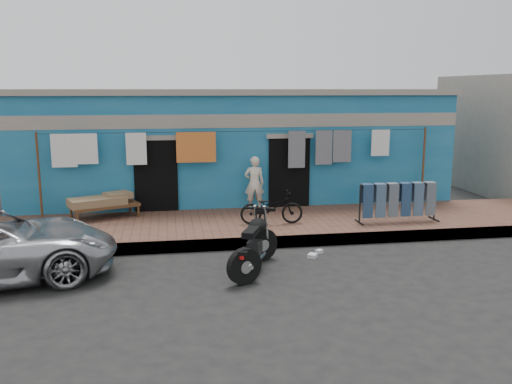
# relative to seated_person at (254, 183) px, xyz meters

# --- Properties ---
(ground) EXTENTS (80.00, 80.00, 0.00)m
(ground) POSITION_rel_seated_person_xyz_m (-0.31, -4.20, -0.96)
(ground) COLOR black
(ground) RESTS_ON ground
(sidewalk) EXTENTS (28.00, 3.00, 0.25)m
(sidewalk) POSITION_rel_seated_person_xyz_m (-0.31, -1.20, -0.83)
(sidewalk) COLOR brown
(sidewalk) RESTS_ON ground
(curb) EXTENTS (28.00, 0.10, 0.25)m
(curb) POSITION_rel_seated_person_xyz_m (-0.31, -2.65, -0.83)
(curb) COLOR gray
(curb) RESTS_ON ground
(building) EXTENTS (12.20, 5.20, 3.36)m
(building) POSITION_rel_seated_person_xyz_m (-0.31, 2.79, 0.73)
(building) COLOR #156491
(building) RESTS_ON ground
(clothesline) EXTENTS (10.06, 0.06, 2.10)m
(clothesline) POSITION_rel_seated_person_xyz_m (-0.67, 0.05, 0.84)
(clothesline) COLOR brown
(clothesline) RESTS_ON sidewalk
(seated_person) EXTENTS (0.53, 0.37, 1.41)m
(seated_person) POSITION_rel_seated_person_xyz_m (0.00, 0.00, 0.00)
(seated_person) COLOR beige
(seated_person) RESTS_ON sidewalk
(bicycle) EXTENTS (1.48, 0.59, 0.94)m
(bicycle) POSITION_rel_seated_person_xyz_m (0.16, -1.54, -0.24)
(bicycle) COLOR black
(bicycle) RESTS_ON sidewalk
(motorcycle) EXTENTS (1.87, 2.18, 1.13)m
(motorcycle) POSITION_rel_seated_person_xyz_m (-0.66, -4.10, -0.39)
(motorcycle) COLOR black
(motorcycle) RESTS_ON ground
(charpoy) EXTENTS (2.25, 2.00, 0.57)m
(charpoy) POSITION_rel_seated_person_xyz_m (-3.76, -0.27, -0.42)
(charpoy) COLOR brown
(charpoy) RESTS_ON sidewalk
(jeans_rack) EXTENTS (2.02, 0.46, 0.96)m
(jeans_rack) POSITION_rel_seated_person_xyz_m (3.18, -1.78, -0.23)
(jeans_rack) COLOR black
(jeans_rack) RESTS_ON sidewalk
(litter_a) EXTENTS (0.24, 0.22, 0.09)m
(litter_a) POSITION_rel_seated_person_xyz_m (-0.48, -3.00, -0.91)
(litter_a) COLOR silver
(litter_a) RESTS_ON ground
(litter_b) EXTENTS (0.18, 0.17, 0.07)m
(litter_b) POSITION_rel_seated_person_xyz_m (0.86, -3.18, -0.92)
(litter_b) COLOR silver
(litter_b) RESTS_ON ground
(litter_c) EXTENTS (0.25, 0.26, 0.08)m
(litter_c) POSITION_rel_seated_person_xyz_m (0.64, -3.46, -0.92)
(litter_c) COLOR silver
(litter_c) RESTS_ON ground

